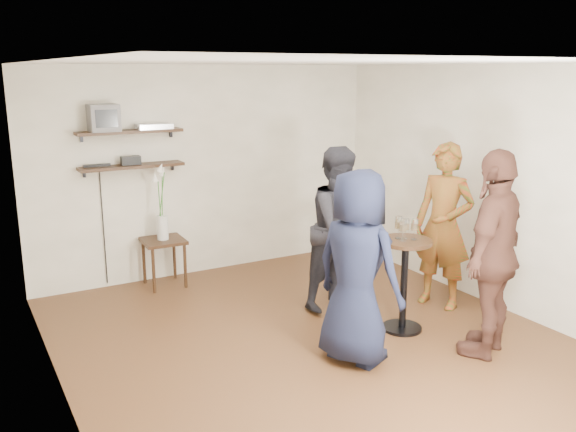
# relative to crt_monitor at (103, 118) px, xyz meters

# --- Properties ---
(room) EXTENTS (4.58, 5.08, 2.68)m
(room) POSITION_rel_crt_monitor_xyz_m (1.29, -2.38, -0.72)
(room) COLOR #432715
(room) RESTS_ON ground
(shelf_upper) EXTENTS (1.20, 0.25, 0.04)m
(shelf_upper) POSITION_rel_crt_monitor_xyz_m (0.29, 0.00, -0.17)
(shelf_upper) COLOR black
(shelf_upper) RESTS_ON room
(shelf_lower) EXTENTS (1.20, 0.25, 0.04)m
(shelf_lower) POSITION_rel_crt_monitor_xyz_m (0.29, 0.00, -0.57)
(shelf_lower) COLOR black
(shelf_lower) RESTS_ON room
(crt_monitor) EXTENTS (0.32, 0.30, 0.30)m
(crt_monitor) POSITION_rel_crt_monitor_xyz_m (0.00, 0.00, 0.00)
(crt_monitor) COLOR #59595B
(crt_monitor) RESTS_ON shelf_upper
(dvd_deck) EXTENTS (0.40, 0.24, 0.06)m
(dvd_deck) POSITION_rel_crt_monitor_xyz_m (0.57, 0.00, -0.12)
(dvd_deck) COLOR silver
(dvd_deck) RESTS_ON shelf_upper
(radio) EXTENTS (0.22, 0.10, 0.10)m
(radio) POSITION_rel_crt_monitor_xyz_m (0.28, 0.00, -0.50)
(radio) COLOR black
(radio) RESTS_ON shelf_lower
(power_strip) EXTENTS (0.30, 0.05, 0.03)m
(power_strip) POSITION_rel_crt_monitor_xyz_m (-0.10, 0.05, -0.54)
(power_strip) COLOR black
(power_strip) RESTS_ON shelf_lower
(side_table) EXTENTS (0.50, 0.50, 0.58)m
(side_table) POSITION_rel_crt_monitor_xyz_m (0.56, -0.18, -1.54)
(side_table) COLOR black
(side_table) RESTS_ON room
(vase_lilies) EXTENTS (0.19, 0.19, 0.93)m
(vase_lilies) POSITION_rel_crt_monitor_xyz_m (0.56, -0.18, -1.15)
(vase_lilies) COLOR silver
(vase_lilies) RESTS_ON side_table
(drinks_table) EXTENTS (0.51, 0.51, 0.94)m
(drinks_table) POSITION_rel_crt_monitor_xyz_m (2.22, -2.59, -1.42)
(drinks_table) COLOR black
(drinks_table) RESTS_ON room
(wine_glass_fl) EXTENTS (0.07, 0.07, 0.22)m
(wine_glass_fl) POSITION_rel_crt_monitor_xyz_m (2.15, -2.61, -0.94)
(wine_glass_fl) COLOR silver
(wine_glass_fl) RESTS_ON drinks_table
(wine_glass_fr) EXTENTS (0.07, 0.07, 0.20)m
(wine_glass_fr) POSITION_rel_crt_monitor_xyz_m (2.29, -2.62, -0.94)
(wine_glass_fr) COLOR silver
(wine_glass_fr) RESTS_ON drinks_table
(wine_glass_bl) EXTENTS (0.07, 0.07, 0.22)m
(wine_glass_bl) POSITION_rel_crt_monitor_xyz_m (2.18, -2.52, -0.93)
(wine_glass_bl) COLOR silver
(wine_glass_bl) RESTS_ON drinks_table
(wine_glass_br) EXTENTS (0.07, 0.07, 0.20)m
(wine_glass_br) POSITION_rel_crt_monitor_xyz_m (2.23, -2.56, -0.95)
(wine_glass_br) COLOR silver
(wine_glass_br) RESTS_ON drinks_table
(person_plaid) EXTENTS (0.64, 0.77, 1.80)m
(person_plaid) POSITION_rel_crt_monitor_xyz_m (3.01, -2.27, -1.12)
(person_plaid) COLOR red
(person_plaid) RESTS_ON room
(person_dark) EXTENTS (0.99, 0.85, 1.76)m
(person_dark) POSITION_rel_crt_monitor_xyz_m (2.02, -1.76, -1.14)
(person_dark) COLOR black
(person_dark) RESTS_ON room
(person_navy) EXTENTS (0.82, 0.99, 1.73)m
(person_navy) POSITION_rel_crt_monitor_xyz_m (1.42, -2.89, -1.15)
(person_navy) COLOR black
(person_navy) RESTS_ON room
(person_brown) EXTENTS (1.20, 0.87, 1.89)m
(person_brown) POSITION_rel_crt_monitor_xyz_m (2.57, -3.36, -1.07)
(person_brown) COLOR #4A291F
(person_brown) RESTS_ON room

